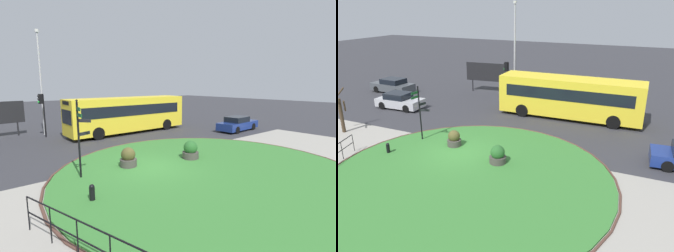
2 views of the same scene
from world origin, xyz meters
TOP-DOWN VIEW (x-y plane):
  - ground at (0.00, 0.00)m, footprint 120.00×120.00m
  - sidewalk_paving at (0.00, -2.23)m, footprint 32.00×7.54m
  - grass_island at (2.01, -2.18)m, footprint 14.75×14.75m
  - grass_kerb_ring at (2.01, -2.18)m, footprint 15.06×15.06m
  - signpost_directional at (-3.22, 0.78)m, footprint 0.69×1.10m
  - bollard_foreground at (-3.78, -1.71)m, footprint 0.21×0.21m
  - bus_yellow at (4.25, 9.32)m, footprint 10.90×2.73m
  - car_near_lane at (-9.49, 5.83)m, footprint 4.04×2.01m
  - car_far_lane at (-13.90, 9.80)m, footprint 4.44×2.09m
  - traffic_light_near at (-2.22, 11.81)m, footprint 0.49×0.29m
  - lamppost_tall at (-1.92, 12.87)m, footprint 0.32×0.32m
  - billboard_left at (-5.30, 13.81)m, footprint 4.31×0.64m
  - planter_near_signpost at (2.72, -0.19)m, footprint 0.94×0.94m
  - planter_kerbside at (-0.78, 0.81)m, footprint 0.87×0.87m
  - street_tree_bare at (-9.18, -0.26)m, footprint 1.27×1.34m

SIDE VIEW (x-z plane):
  - ground at x=0.00m, z-range 0.00..0.00m
  - sidewalk_paving at x=0.00m, z-range 0.00..0.02m
  - grass_island at x=2.01m, z-range 0.00..0.10m
  - grass_kerb_ring at x=2.01m, z-range 0.00..0.11m
  - bollard_foreground at x=-3.78m, z-range 0.01..0.71m
  - planter_kerbside at x=-0.78m, z-range -0.05..1.04m
  - planter_near_signpost at x=2.72m, z-range -0.06..1.07m
  - car_near_lane at x=-9.49m, z-range -0.04..1.30m
  - car_far_lane at x=-13.90m, z-range -0.04..1.36m
  - street_tree_bare at x=-9.18m, z-range -0.07..3.05m
  - bus_yellow at x=4.25m, z-range 0.12..3.25m
  - billboard_left at x=-5.30m, z-range 0.51..3.43m
  - signpost_directional at x=-3.22m, z-range 0.29..3.94m
  - traffic_light_near at x=-2.22m, z-range 0.83..4.35m
  - lamppost_tall at x=-1.92m, z-range 0.29..8.93m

